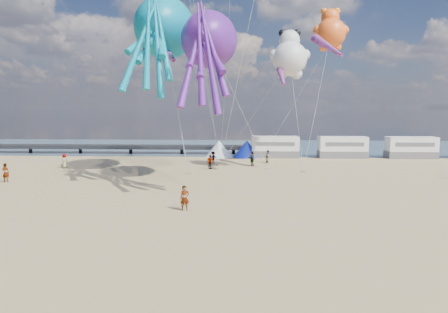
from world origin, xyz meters
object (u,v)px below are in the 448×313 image
beachgoer_2 (213,158)px  sandbag_b (268,169)px  kite_panda (290,59)px  beachgoer_1 (268,156)px  beachgoer_4 (252,159)px  motorhome_1 (342,147)px  kite_teddy_orange (331,33)px  motorhome_2 (411,148)px  windsock_left (167,52)px  sandbag_d (257,166)px  windsock_mid (328,47)px  tent_blue (247,149)px  sandbag_e (220,165)px  standing_person (185,198)px  beachgoer_5 (6,173)px  windsock_right (281,74)px  beachgoer_6 (65,161)px  motorhome_0 (275,147)px  tent_white (219,149)px  kite_octopus_teal (165,28)px  kite_octopus_purple (209,40)px  sandbag_a (188,174)px  sandbag_c (304,171)px

beachgoer_2 → sandbag_b: beachgoer_2 is taller
sandbag_b → kite_panda: 12.42m
beachgoer_1 → kite_panda: kite_panda is taller
beachgoer_4 → kite_panda: 12.84m
motorhome_1 → kite_teddy_orange: size_ratio=1.10×
motorhome_2 → windsock_left: (-31.20, -16.50, 11.09)m
windsock_left → sandbag_d: bearing=14.4°
sandbag_d → windsock_mid: bearing=-24.1°
tent_blue → sandbag_e: size_ratio=8.00×
beachgoer_1 → sandbag_e: size_ratio=3.27×
standing_person → beachgoer_4: 22.21m
beachgoer_5 → windsock_right: bearing=-168.7°
beachgoer_6 → kite_teddy_orange: (31.06, 3.20, 14.82)m
tent_blue → windsock_right: bearing=-77.0°
kite_panda → windsock_mid: (4.00, 0.08, 1.25)m
motorhome_0 → motorhome_1: bearing=0.0°
tent_white → beachgoer_1: bearing=-40.4°
motorhome_2 → tent_blue: size_ratio=1.65×
windsock_left → kite_panda: bearing=-6.0°
beachgoer_4 → sandbag_e: beachgoer_4 is taller
windsock_mid → windsock_right: bearing=177.7°
beachgoer_6 → kite_octopus_teal: (12.90, -3.84, 14.23)m
sandbag_b → windsock_mid: 14.79m
standing_person → motorhome_1: bearing=43.0°
beachgoer_4 → kite_panda: size_ratio=0.27×
beachgoer_6 → sandbag_d: (22.64, 1.85, -0.74)m
sandbag_b → sandbag_e: 6.32m
kite_octopus_purple → kite_panda: bearing=24.1°
motorhome_0 → tent_white: bearing=180.0°
beachgoer_4 → windsock_left: windsock_left is taller
tent_blue → kite_teddy_orange: (9.62, -8.32, 14.47)m
motorhome_1 → kite_teddy_orange: 16.88m
tent_white → beachgoer_1: tent_white is taller
tent_blue → sandbag_a: bearing=-112.4°
sandbag_e → kite_teddy_orange: (12.92, 0.20, 15.56)m
standing_person → sandbag_c: bearing=41.6°
motorhome_1 → sandbag_d: motorhome_1 is taller
motorhome_1 → sandbag_e: bearing=-153.1°
beachgoer_6 → windsock_left: bearing=76.1°
sandbag_a → kite_teddy_orange: (15.95, 7.04, 15.56)m
windsock_right → kite_octopus_teal: bearing=-177.7°
kite_teddy_orange → beachgoer_1: bearing=143.3°
sandbag_c → kite_panda: size_ratio=0.08×
beachgoer_5 → kite_octopus_purple: kite_octopus_purple is taller
kite_octopus_teal → windsock_left: (0.34, -1.15, -2.48)m
motorhome_2 → sandbag_d: 23.88m
beachgoer_1 → beachgoer_2: size_ratio=1.03×
beachgoer_1 → kite_octopus_purple: bearing=-177.0°
kite_octopus_purple → windsock_right: kite_octopus_purple is taller
standing_person → sandbag_d: (5.71, 20.47, -0.76)m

